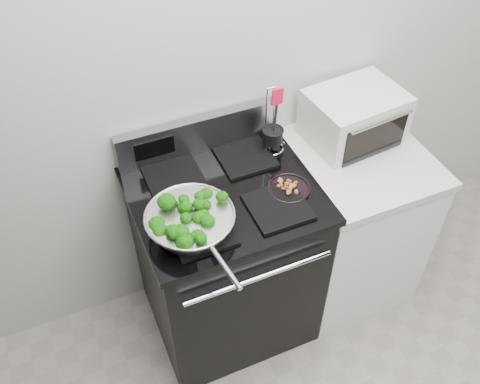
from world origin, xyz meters
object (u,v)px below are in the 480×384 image
utensil_holder (273,139)px  skillet (190,221)px  toaster_oven (354,117)px  bacon_plate (289,187)px  gas_range (226,259)px

utensil_holder → skillet: bearing=-146.4°
utensil_holder → toaster_oven: bearing=-3.9°
skillet → utensil_holder: utensil_holder is taller
utensil_holder → bacon_plate: bearing=-99.1°
gas_range → toaster_oven: toaster_oven is taller
gas_range → bacon_plate: size_ratio=6.17×
bacon_plate → utensil_holder: utensil_holder is taller
utensil_holder → toaster_oven: size_ratio=0.75×
gas_range → utensil_holder: 0.63m
gas_range → skillet: 0.57m
toaster_oven → gas_range: bearing=-174.8°
bacon_plate → toaster_oven: toaster_oven is taller
gas_range → bacon_plate: 0.55m
utensil_holder → toaster_oven: 0.41m
gas_range → utensil_holder: bearing=29.2°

